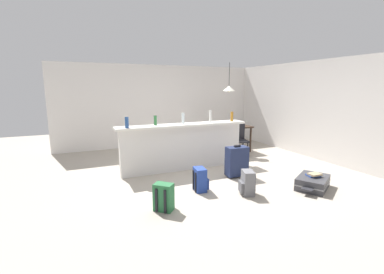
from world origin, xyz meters
name	(u,v)px	position (x,y,z in m)	size (l,w,h in m)	color
ground_plane	(207,172)	(0.00, 0.00, -0.03)	(13.00, 13.00, 0.05)	#ADA393
wall_back	(164,106)	(0.00, 3.05, 1.25)	(6.60, 0.10, 2.50)	silver
wall_right	(303,109)	(3.05, 0.30, 1.25)	(0.10, 6.00, 2.50)	silver
partition_half_wall	(183,148)	(-0.44, 0.31, 0.49)	(2.80, 0.20, 0.98)	silver
bar_countertop	(183,125)	(-0.44, 0.31, 1.01)	(2.96, 0.40, 0.05)	white
bottle_blue	(127,122)	(-1.68, 0.22, 1.14)	(0.07, 0.07, 0.22)	#284C89
bottle_green	(155,120)	(-1.05, 0.38, 1.14)	(0.06, 0.06, 0.20)	#2D6B38
bottle_clear	(183,119)	(-0.45, 0.29, 1.16)	(0.06, 0.06, 0.24)	silver
bottle_white	(210,117)	(0.19, 0.25, 1.17)	(0.06, 0.06, 0.28)	silver
bottle_amber	(232,116)	(0.79, 0.29, 1.15)	(0.07, 0.07, 0.23)	#9E661E
dining_table	(230,129)	(1.42, 1.38, 0.65)	(1.10, 0.80, 0.74)	#332319
dining_chair_near_partition	(239,137)	(1.34, 0.78, 0.52)	(0.47, 0.47, 0.93)	black
pendant_lamp	(229,88)	(1.37, 1.40, 1.79)	(0.34, 0.34, 0.82)	black
suitcase_flat_charcoal	(313,182)	(1.30, -1.71, 0.11)	(0.88, 0.77, 0.22)	#38383D
backpack_blue	(200,180)	(-0.64, -0.98, 0.20)	(0.27, 0.30, 0.42)	#233D93
suitcase_upright_navy	(237,161)	(0.38, -0.60, 0.33)	(0.45, 0.26, 0.67)	#1E284C
backpack_green	(164,197)	(-1.47, -1.45, 0.20)	(0.34, 0.34, 0.42)	#286B3D
backpack_grey	(247,183)	(0.04, -1.46, 0.20)	(0.30, 0.32, 0.42)	slate
book_stack	(314,175)	(1.33, -1.70, 0.25)	(0.25, 0.21, 0.06)	#334C99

